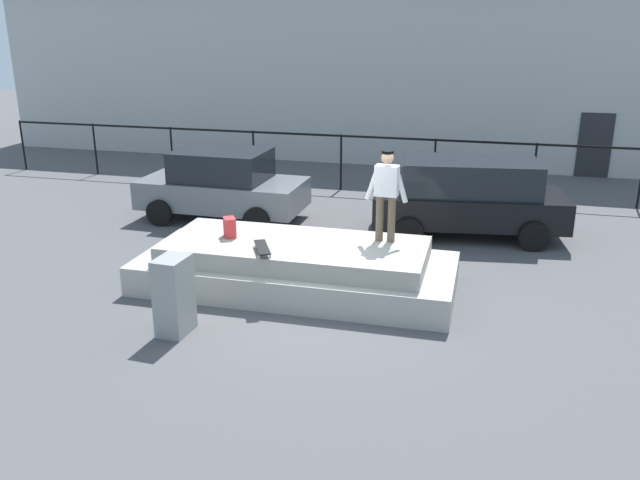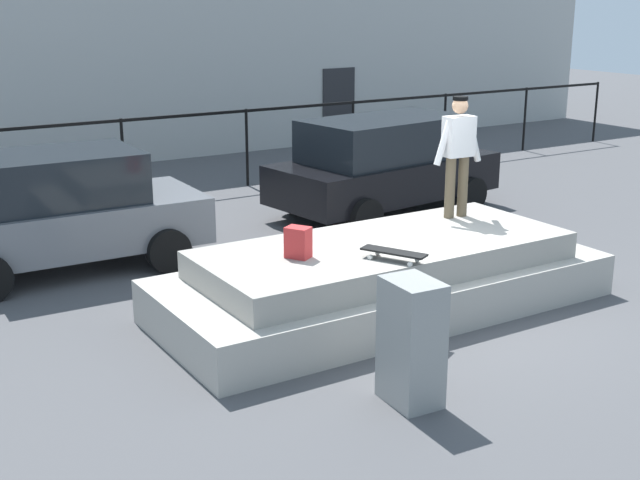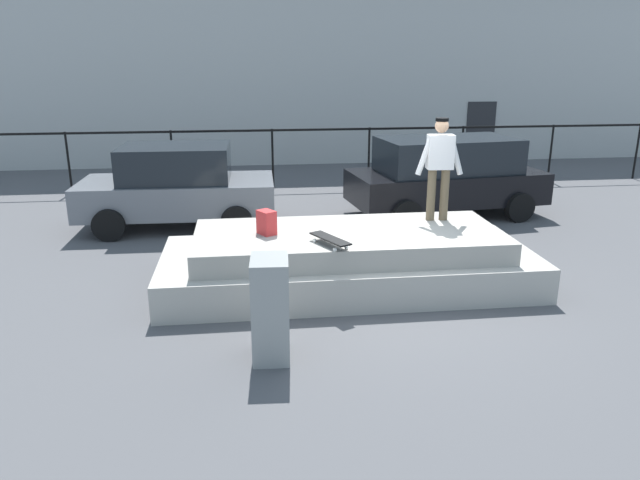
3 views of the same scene
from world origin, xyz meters
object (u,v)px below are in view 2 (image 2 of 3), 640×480
object	(u,v)px
car_black_hatchback_mid	(385,163)
utility_box	(411,342)
skateboarder	(458,149)
backpack	(298,242)
skateboard	(394,252)
car_grey_sedan_near	(62,210)

from	to	relation	value
car_black_hatchback_mid	utility_box	bearing A→B (deg)	-124.09
skateboarder	backpack	xyz separation A→B (m)	(-2.84, -0.49, -0.78)
skateboard	utility_box	bearing A→B (deg)	-121.00
backpack	car_grey_sedan_near	world-z (taller)	car_grey_sedan_near
car_grey_sedan_near	utility_box	world-z (taller)	car_grey_sedan_near
utility_box	skateboard	bearing A→B (deg)	62.37
car_grey_sedan_near	utility_box	xyz separation A→B (m)	(1.68, -6.06, -0.24)
skateboarder	car_black_hatchback_mid	world-z (taller)	skateboarder
skateboard	car_grey_sedan_near	world-z (taller)	car_grey_sedan_near
skateboard	car_grey_sedan_near	distance (m)	5.21
backpack	utility_box	xyz separation A→B (m)	(-0.05, -2.25, -0.44)
utility_box	car_black_hatchback_mid	bearing A→B (deg)	59.29
car_black_hatchback_mid	car_grey_sedan_near	bearing A→B (deg)	-178.01
backpack	skateboarder	bearing A→B (deg)	-111.42
car_grey_sedan_near	car_black_hatchback_mid	bearing A→B (deg)	1.99
skateboard	car_black_hatchback_mid	size ratio (longest dim) A/B	0.18
skateboarder	skateboard	bearing A→B (deg)	-148.71
backpack	car_black_hatchback_mid	bearing A→B (deg)	-77.45
skateboarder	car_grey_sedan_near	size ratio (longest dim) A/B	0.41
skateboard	utility_box	size ratio (longest dim) A/B	0.63
car_grey_sedan_near	utility_box	size ratio (longest dim) A/B	3.21
backpack	car_black_hatchback_mid	world-z (taller)	car_black_hatchback_mid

